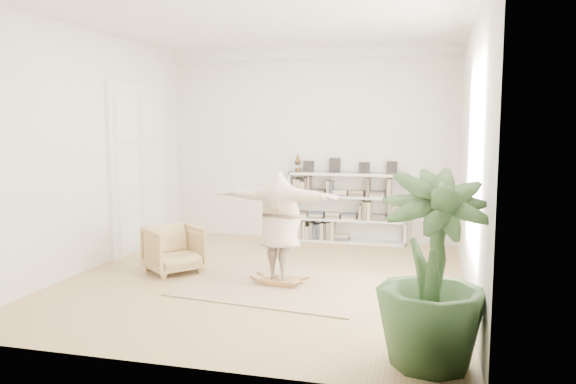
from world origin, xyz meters
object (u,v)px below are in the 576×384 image
object	(u,v)px
rocker_board	(280,280)
houseplant	(432,270)
armchair	(174,249)
bookshelf	(347,209)
person	(280,222)

from	to	relation	value
rocker_board	houseplant	distance (m)	3.05
armchair	houseplant	xyz separation A→B (m)	(3.73, -2.42, 0.55)
armchair	rocker_board	xyz separation A→B (m)	(1.72, -0.28, -0.28)
rocker_board	houseplant	bearing A→B (deg)	-39.91
bookshelf	houseplant	size ratio (longest dim) A/B	1.23
rocker_board	person	size ratio (longest dim) A/B	0.31
houseplant	rocker_board	bearing A→B (deg)	133.22
rocker_board	armchair	bearing A→B (deg)	177.68
bookshelf	rocker_board	bearing A→B (deg)	-98.38
bookshelf	houseplant	world-z (taller)	houseplant
bookshelf	armchair	xyz separation A→B (m)	(-2.17, -2.80, -0.29)
armchair	person	bearing A→B (deg)	-59.62
armchair	rocker_board	bearing A→B (deg)	-59.62
armchair	houseplant	world-z (taller)	houseplant
bookshelf	person	bearing A→B (deg)	-98.38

